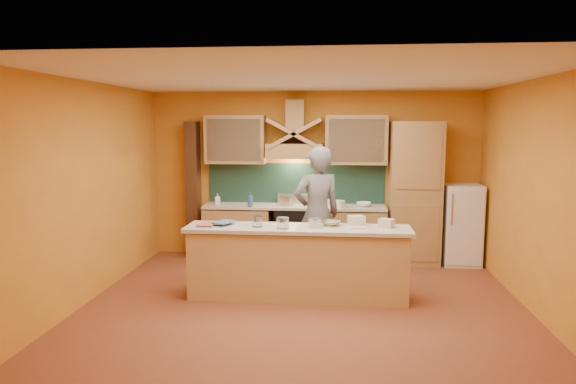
# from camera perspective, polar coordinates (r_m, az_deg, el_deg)

# --- Properties ---
(floor) EXTENTS (5.50, 5.00, 0.01)m
(floor) POSITION_cam_1_polar(r_m,az_deg,el_deg) (6.58, 1.75, -12.53)
(floor) COLOR brown
(floor) RESTS_ON ground
(ceiling) EXTENTS (5.50, 5.00, 0.01)m
(ceiling) POSITION_cam_1_polar(r_m,az_deg,el_deg) (6.20, 1.85, 12.57)
(ceiling) COLOR white
(ceiling) RESTS_ON wall_back
(wall_back) EXTENTS (5.50, 0.02, 2.80)m
(wall_back) POSITION_cam_1_polar(r_m,az_deg,el_deg) (8.71, 2.86, 1.91)
(wall_back) COLOR orange
(wall_back) RESTS_ON floor
(wall_front) EXTENTS (5.50, 0.02, 2.80)m
(wall_front) POSITION_cam_1_polar(r_m,az_deg,el_deg) (3.78, -0.64, -5.57)
(wall_front) COLOR orange
(wall_front) RESTS_ON floor
(wall_left) EXTENTS (0.02, 5.00, 2.80)m
(wall_left) POSITION_cam_1_polar(r_m,az_deg,el_deg) (6.97, -21.39, -0.03)
(wall_left) COLOR orange
(wall_left) RESTS_ON floor
(wall_right) EXTENTS (0.02, 5.00, 2.80)m
(wall_right) POSITION_cam_1_polar(r_m,az_deg,el_deg) (6.65, 26.16, -0.63)
(wall_right) COLOR orange
(wall_right) RESTS_ON floor
(base_cabinet_left) EXTENTS (1.10, 0.60, 0.86)m
(base_cabinet_left) POSITION_cam_1_polar(r_m,az_deg,el_deg) (8.72, -5.54, -4.58)
(base_cabinet_left) COLOR #AE844F
(base_cabinet_left) RESTS_ON floor
(base_cabinet_right) EXTENTS (1.10, 0.60, 0.86)m
(base_cabinet_right) POSITION_cam_1_polar(r_m,az_deg,el_deg) (8.56, 7.08, -4.82)
(base_cabinet_right) COLOR #AE844F
(base_cabinet_right) RESTS_ON floor
(counter_top) EXTENTS (3.00, 0.62, 0.04)m
(counter_top) POSITION_cam_1_polar(r_m,az_deg,el_deg) (8.50, 0.72, -1.63)
(counter_top) COLOR beige
(counter_top) RESTS_ON base_cabinet_left
(stove) EXTENTS (0.60, 0.58, 0.90)m
(stove) POSITION_cam_1_polar(r_m,az_deg,el_deg) (8.58, 0.71, -4.59)
(stove) COLOR black
(stove) RESTS_ON floor
(backsplash) EXTENTS (3.00, 0.03, 0.70)m
(backsplash) POSITION_cam_1_polar(r_m,az_deg,el_deg) (8.73, 0.88, 0.94)
(backsplash) COLOR #17332B
(backsplash) RESTS_ON wall_back
(range_hood) EXTENTS (0.92, 0.50, 0.24)m
(range_hood) POSITION_cam_1_polar(r_m,az_deg,el_deg) (8.45, 0.76, 4.60)
(range_hood) COLOR #AE844F
(range_hood) RESTS_ON wall_back
(hood_chimney) EXTENTS (0.30, 0.30, 0.50)m
(hood_chimney) POSITION_cam_1_polar(r_m,az_deg,el_deg) (8.54, 0.82, 8.52)
(hood_chimney) COLOR #AE844F
(hood_chimney) RESTS_ON wall_back
(upper_cabinet_left) EXTENTS (1.00, 0.35, 0.80)m
(upper_cabinet_left) POSITION_cam_1_polar(r_m,az_deg,el_deg) (8.66, -5.84, 5.82)
(upper_cabinet_left) COLOR #AE844F
(upper_cabinet_left) RESTS_ON wall_back
(upper_cabinet_right) EXTENTS (1.00, 0.35, 0.80)m
(upper_cabinet_right) POSITION_cam_1_polar(r_m,az_deg,el_deg) (8.50, 7.57, 5.76)
(upper_cabinet_right) COLOR #AE844F
(upper_cabinet_right) RESTS_ON wall_back
(pantry_column) EXTENTS (0.80, 0.60, 2.30)m
(pantry_column) POSITION_cam_1_polar(r_m,az_deg,el_deg) (8.53, 13.89, -0.12)
(pantry_column) COLOR #AE844F
(pantry_column) RESTS_ON floor
(fridge) EXTENTS (0.58, 0.60, 1.30)m
(fridge) POSITION_cam_1_polar(r_m,az_deg,el_deg) (8.75, 18.66, -3.43)
(fridge) COLOR white
(fridge) RESTS_ON floor
(trim_column_left) EXTENTS (0.20, 0.30, 2.30)m
(trim_column_left) POSITION_cam_1_polar(r_m,az_deg,el_deg) (8.92, -10.47, 0.31)
(trim_column_left) COLOR #472816
(trim_column_left) RESTS_ON floor
(island_body) EXTENTS (2.80, 0.55, 0.88)m
(island_body) POSITION_cam_1_polar(r_m,az_deg,el_deg) (6.73, 1.07, -8.11)
(island_body) COLOR tan
(island_body) RESTS_ON floor
(island_top) EXTENTS (2.90, 0.62, 0.05)m
(island_top) POSITION_cam_1_polar(r_m,az_deg,el_deg) (6.62, 1.08, -4.11)
(island_top) COLOR beige
(island_top) RESTS_ON island_body
(person) EXTENTS (0.84, 0.71, 1.95)m
(person) POSITION_cam_1_polar(r_m,az_deg,el_deg) (7.35, 3.23, -2.50)
(person) COLOR slate
(person) RESTS_ON floor
(pot_large) EXTENTS (0.28, 0.28, 0.18)m
(pot_large) POSITION_cam_1_polar(r_m,az_deg,el_deg) (8.50, -0.12, -1.01)
(pot_large) COLOR silver
(pot_large) RESTS_ON stove
(pot_small) EXTENTS (0.24, 0.24, 0.15)m
(pot_small) POSITION_cam_1_polar(r_m,az_deg,el_deg) (8.64, 2.29, -0.97)
(pot_small) COLOR #ADAEB4
(pot_small) RESTS_ON stove
(soap_bottle_a) EXTENTS (0.10, 0.10, 0.18)m
(soap_bottle_a) POSITION_cam_1_polar(r_m,az_deg,el_deg) (8.71, -7.83, -0.74)
(soap_bottle_a) COLOR white
(soap_bottle_a) RESTS_ON counter_top
(soap_bottle_b) EXTENTS (0.10, 0.10, 0.24)m
(soap_bottle_b) POSITION_cam_1_polar(r_m,az_deg,el_deg) (8.36, -4.22, -0.82)
(soap_bottle_b) COLOR #315488
(soap_bottle_b) RESTS_ON counter_top
(bowl_back) EXTENTS (0.30, 0.30, 0.07)m
(bowl_back) POSITION_cam_1_polar(r_m,az_deg,el_deg) (8.46, 8.41, -1.37)
(bowl_back) COLOR white
(bowl_back) RESTS_ON counter_top
(dish_rack) EXTENTS (0.34, 0.31, 0.10)m
(dish_rack) POSITION_cam_1_polar(r_m,az_deg,el_deg) (8.39, 5.21, -1.30)
(dish_rack) COLOR white
(dish_rack) RESTS_ON counter_top
(book_lower) EXTENTS (0.22, 0.29, 0.03)m
(book_lower) POSITION_cam_1_polar(r_m,az_deg,el_deg) (6.82, -9.93, -3.54)
(book_lower) COLOR #BF5E44
(book_lower) RESTS_ON island_top
(book_upper) EXTENTS (0.32, 0.35, 0.02)m
(book_upper) POSITION_cam_1_polar(r_m,az_deg,el_deg) (6.86, -7.80, -3.26)
(book_upper) COLOR #446796
(book_upper) RESTS_ON island_top
(jar_large) EXTENTS (0.20, 0.20, 0.14)m
(jar_large) POSITION_cam_1_polar(r_m,az_deg,el_deg) (6.50, -0.59, -3.46)
(jar_large) COLOR white
(jar_large) RESTS_ON island_top
(jar_small) EXTENTS (0.15, 0.15, 0.14)m
(jar_small) POSITION_cam_1_polar(r_m,az_deg,el_deg) (6.62, -3.42, -3.29)
(jar_small) COLOR silver
(jar_small) RESTS_ON island_top
(kitchen_scale) EXTENTS (0.16, 0.16, 0.11)m
(kitchen_scale) POSITION_cam_1_polar(r_m,az_deg,el_deg) (6.56, 3.00, -3.52)
(kitchen_scale) COLOR silver
(kitchen_scale) RESTS_ON island_top
(mixing_bowl) EXTENTS (0.32, 0.32, 0.06)m
(mixing_bowl) POSITION_cam_1_polar(r_m,az_deg,el_deg) (6.71, 4.83, -3.48)
(mixing_bowl) COLOR white
(mixing_bowl) RESTS_ON island_top
(cloth) EXTENTS (0.23, 0.18, 0.01)m
(cloth) POSITION_cam_1_polar(r_m,az_deg,el_deg) (6.60, 7.66, -3.92)
(cloth) COLOR beige
(cloth) RESTS_ON island_top
(grocery_bag_a) EXTENTS (0.24, 0.22, 0.13)m
(grocery_bag_a) POSITION_cam_1_polar(r_m,az_deg,el_deg) (6.75, 7.61, -3.18)
(grocery_bag_a) COLOR beige
(grocery_bag_a) RESTS_ON island_top
(grocery_bag_b) EXTENTS (0.22, 0.21, 0.11)m
(grocery_bag_b) POSITION_cam_1_polar(r_m,az_deg,el_deg) (6.70, 10.88, -3.41)
(grocery_bag_b) COLOR beige
(grocery_bag_b) RESTS_ON island_top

